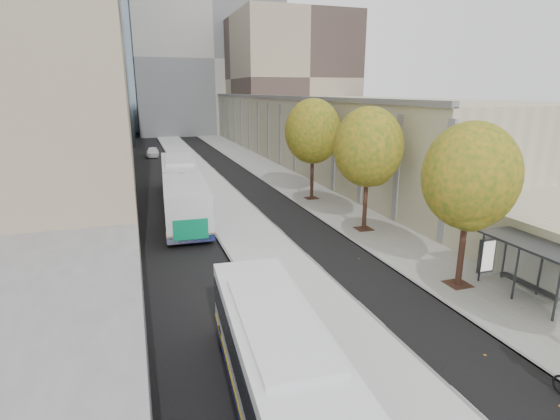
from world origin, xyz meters
name	(u,v)px	position (x,y,z in m)	size (l,w,h in m)	color
bus_platform	(216,194)	(-3.88, 35.00, 0.07)	(4.25, 150.00, 0.15)	silver
sidewalk	(300,189)	(4.12, 35.00, 0.04)	(4.75, 150.00, 0.08)	gray
building_tan	(302,122)	(15.50, 64.00, 4.00)	(18.00, 92.00, 8.00)	#AAA686
building_far_block	(207,61)	(6.00, 96.00, 15.00)	(30.00, 18.00, 30.00)	gray
bus_shelter	(535,252)	(5.69, 10.96, 2.19)	(1.90, 4.40, 2.53)	#383A3F
tree_c	(470,176)	(3.60, 13.00, 5.25)	(4.20, 4.20, 7.28)	#301E16
tree_d	(368,147)	(3.60, 22.00, 5.47)	(4.40, 4.40, 7.60)	#301E16
tree_e	(313,131)	(3.60, 31.00, 5.69)	(4.60, 4.60, 7.92)	#301E16
bus_far	(182,187)	(-7.12, 31.38, 1.72)	(3.84, 19.03, 3.15)	silver
distant_car	(153,152)	(-7.97, 60.66, 0.68)	(1.61, 4.00, 1.36)	white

